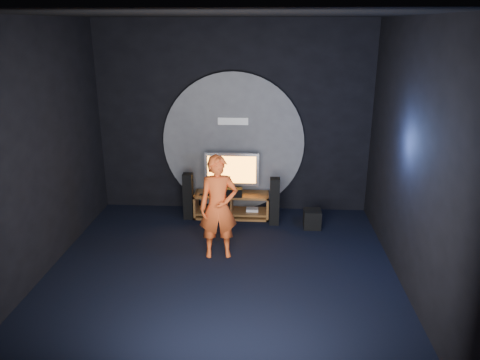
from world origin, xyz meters
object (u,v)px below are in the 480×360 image
at_px(tower_speaker_left, 188,196).
at_px(tower_speaker_right, 275,201).
at_px(media_console, 232,207).
at_px(tv, 232,171).
at_px(player, 218,207).
at_px(subwoofer, 312,219).

height_order(tower_speaker_left, tower_speaker_right, same).
xyz_separation_m(media_console, tower_speaker_right, (0.77, -0.28, 0.23)).
height_order(tv, tower_speaker_left, tv).
bearing_deg(media_console, player, -93.13).
relative_size(tower_speaker_right, subwoofer, 2.62).
relative_size(tv, tower_speaker_left, 1.15).
xyz_separation_m(tower_speaker_right, player, (-0.86, -1.25, 0.37)).
bearing_deg(tower_speaker_left, media_console, 8.50).
xyz_separation_m(media_console, player, (-0.08, -1.54, 0.60)).
bearing_deg(player, media_console, 78.29).
distance_m(tower_speaker_left, tower_speaker_right, 1.57).
relative_size(tv, tower_speaker_right, 1.15).
bearing_deg(tower_speaker_left, subwoofer, -7.54).
distance_m(tv, tower_speaker_left, 0.91).
distance_m(media_console, tv, 0.67).
bearing_deg(player, tower_speaker_left, 107.79).
height_order(media_console, tower_speaker_right, tower_speaker_right).
relative_size(media_console, player, 0.86).
bearing_deg(subwoofer, tv, 161.62).
height_order(tower_speaker_left, player, player).
bearing_deg(tower_speaker_right, subwoofer, -10.90).
height_order(media_console, subwoofer, media_console).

